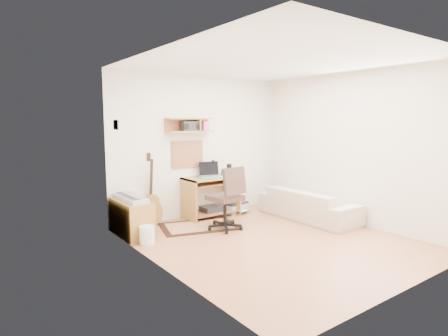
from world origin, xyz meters
TOP-DOWN VIEW (x-y plane):
  - floor at (0.00, 0.00)m, footprint 3.60×4.00m
  - ceiling at (0.00, 0.00)m, footprint 3.60×4.00m
  - back_wall at (0.00, 2.00)m, footprint 3.60×0.01m
  - left_wall at (-1.80, 0.00)m, footprint 0.01×4.00m
  - right_wall at (1.80, 0.00)m, footprint 0.01×4.00m
  - wall_shelf at (-0.30, 1.88)m, footprint 0.90×0.25m
  - cork_board at (-0.30, 1.98)m, footprint 0.64×0.03m
  - wall_photo at (-1.79, 1.50)m, footprint 0.02×0.20m
  - desk at (0.04, 1.73)m, footprint 1.00×0.55m
  - laptop at (0.02, 1.71)m, footprint 0.46×0.46m
  - speaker at (0.43, 1.68)m, footprint 0.10×0.10m
  - desk_lamp at (0.21, 1.87)m, footprint 0.10×0.10m
  - pencil_cup at (0.38, 1.83)m, footprint 0.06×0.06m
  - boombox at (-0.30, 1.87)m, footprint 0.34×0.15m
  - rug at (-0.50, 1.30)m, footprint 1.44×1.15m
  - task_chair at (-0.23, 0.92)m, footprint 0.59×0.59m
  - cabinet at (-1.58, 1.55)m, footprint 0.40×0.90m
  - music_keyboard at (-1.58, 1.55)m, footprint 0.26×0.83m
  - guitar at (-1.06, 1.86)m, footprint 0.36×0.26m
  - waste_basket at (-1.57, 1.00)m, footprint 0.28×0.28m
  - printer at (0.61, 1.77)m, footprint 0.57×0.48m
  - sofa at (1.38, 0.55)m, footprint 0.55×1.87m

SIDE VIEW (x-z plane):
  - floor at x=0.00m, z-range -0.01..0.00m
  - rug at x=-0.50m, z-range 0.00..0.02m
  - printer at x=0.61m, z-range -0.01..0.18m
  - waste_basket at x=-1.57m, z-range 0.00..0.26m
  - cabinet at x=-1.58m, z-range 0.00..0.55m
  - sofa at x=1.38m, z-range 0.00..0.73m
  - desk at x=0.04m, z-range 0.00..0.75m
  - task_chair at x=-0.23m, z-range 0.00..1.06m
  - music_keyboard at x=-1.58m, z-range 0.55..0.62m
  - guitar at x=-1.06m, z-range 0.00..1.24m
  - pencil_cup at x=0.38m, z-range 0.75..0.84m
  - speaker at x=0.43m, z-range 0.75..0.97m
  - laptop at x=0.02m, z-range 0.75..1.03m
  - desk_lamp at x=0.21m, z-range 0.75..1.05m
  - cork_board at x=-0.30m, z-range 0.92..1.42m
  - back_wall at x=0.00m, z-range 0.00..2.60m
  - left_wall at x=-1.80m, z-range 0.00..2.60m
  - right_wall at x=1.80m, z-range 0.00..2.60m
  - boombox at x=-0.30m, z-range 1.59..1.77m
  - wall_shelf at x=-0.30m, z-range 1.57..1.83m
  - wall_photo at x=-1.79m, z-range 1.65..1.79m
  - ceiling at x=0.00m, z-range 2.60..2.61m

